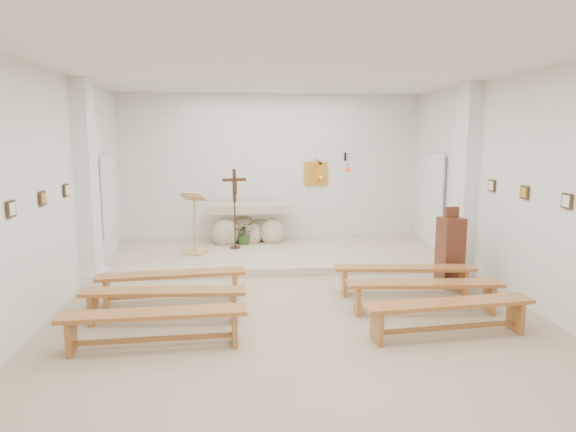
{
  "coord_description": "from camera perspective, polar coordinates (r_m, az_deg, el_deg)",
  "views": [
    {
      "loc": [
        -0.84,
        -7.05,
        2.6
      ],
      "look_at": [
        0.04,
        1.6,
        1.19
      ],
      "focal_mm": 32.0,
      "sensor_mm": 36.0,
      "label": 1
    }
  ],
  "objects": [
    {
      "name": "station_frame_left_front",
      "position": [
        6.84,
        -28.41,
        0.69
      ],
      "size": [
        0.03,
        0.2,
        0.2
      ],
      "primitive_type": "cube",
      "color": "#382A18",
      "rests_on": "wall_left"
    },
    {
      "name": "donation_pedestal",
      "position": [
        9.16,
        17.56,
        -3.79
      ],
      "size": [
        0.41,
        0.41,
        1.38
      ],
      "rotation": [
        0.0,
        0.0,
        0.12
      ],
      "color": "#512617",
      "rests_on": "ground"
    },
    {
      "name": "ceiling",
      "position": [
        7.15,
        0.99,
        16.35
      ],
      "size": [
        7.0,
        10.0,
        0.02
      ],
      "primitive_type": "cube",
      "color": "silver",
      "rests_on": "wall_back"
    },
    {
      "name": "radiator_right",
      "position": [
        10.89,
        17.44,
        -3.57
      ],
      "size": [
        0.1,
        0.85,
        0.52
      ],
      "primitive_type": "cube",
      "color": "silver",
      "rests_on": "ground"
    },
    {
      "name": "altar",
      "position": [
        11.64,
        -4.36,
        -1.12
      ],
      "size": [
        1.88,
        0.87,
        0.96
      ],
      "rotation": [
        0.0,
        0.0,
        0.03
      ],
      "color": "beige",
      "rests_on": "sanctuary_platform"
    },
    {
      "name": "wall_right",
      "position": [
        8.31,
        25.62,
        2.43
      ],
      "size": [
        0.02,
        10.0,
        3.5
      ],
      "primitive_type": "cube",
      "color": "silver",
      "rests_on": "ground"
    },
    {
      "name": "wall_left",
      "position": [
        7.58,
        -26.28,
        1.81
      ],
      "size": [
        0.02,
        10.0,
        3.5
      ],
      "primitive_type": "cube",
      "color": "silver",
      "rests_on": "ground"
    },
    {
      "name": "bench_right_front",
      "position": [
        8.55,
        12.8,
        -6.24
      ],
      "size": [
        2.27,
        0.59,
        0.47
      ],
      "rotation": [
        0.0,
        0.0,
        -0.11
      ],
      "color": "#A76D30",
      "rests_on": "ground"
    },
    {
      "name": "gold_wall_relief",
      "position": [
        12.19,
        3.12,
        4.73
      ],
      "size": [
        0.55,
        0.04,
        0.55
      ],
      "primitive_type": "cube",
      "color": "gold",
      "rests_on": "wall_back"
    },
    {
      "name": "wall_back",
      "position": [
        12.1,
        -1.84,
        5.18
      ],
      "size": [
        7.0,
        0.02,
        3.5
      ],
      "primitive_type": "cube",
      "color": "silver",
      "rests_on": "ground"
    },
    {
      "name": "bench_left_front",
      "position": [
        8.18,
        -12.79,
        -6.95
      ],
      "size": [
        2.26,
        0.57,
        0.47
      ],
      "rotation": [
        0.0,
        0.0,
        0.09
      ],
      "color": "#A76D30",
      "rests_on": "ground"
    },
    {
      "name": "bench_left_third",
      "position": [
        6.53,
        -14.65,
        -11.21
      ],
      "size": [
        2.25,
        0.45,
        0.47
      ],
      "rotation": [
        0.0,
        0.0,
        0.04
      ],
      "color": "#A76D30",
      "rests_on": "ground"
    },
    {
      "name": "crucifix_stand",
      "position": [
        10.94,
        -5.95,
        1.46
      ],
      "size": [
        0.51,
        0.22,
        1.7
      ],
      "rotation": [
        0.0,
        0.0,
        0.27
      ],
      "color": "#3D2413",
      "rests_on": "sanctuary_platform"
    },
    {
      "name": "bench_right_third",
      "position": [
        6.99,
        17.42,
        -9.97
      ],
      "size": [
        2.26,
        0.56,
        0.47
      ],
      "rotation": [
        0.0,
        0.0,
        0.09
      ],
      "color": "#A76D30",
      "rests_on": "ground"
    },
    {
      "name": "bench_right_second",
      "position": [
        7.76,
        14.87,
        -7.92
      ],
      "size": [
        2.26,
        0.52,
        0.47
      ],
      "rotation": [
        0.0,
        0.0,
        -0.07
      ],
      "color": "#A76D30",
      "rests_on": "ground"
    },
    {
      "name": "lectern",
      "position": [
        10.61,
        -10.37,
        -0.77
      ],
      "size": [
        0.56,
        0.52,
        1.3
      ],
      "rotation": [
        0.0,
        0.0,
        -0.38
      ],
      "color": "tan",
      "rests_on": "sanctuary_platform"
    },
    {
      "name": "pilaster_right",
      "position": [
        10.01,
        19.1,
        3.84
      ],
      "size": [
        0.26,
        0.55,
        3.5
      ],
      "primitive_type": "cube",
      "color": "white",
      "rests_on": "ground"
    },
    {
      "name": "sanctuary_platform",
      "position": [
        10.88,
        -1.25,
        -4.21
      ],
      "size": [
        6.98,
        3.0,
        0.15
      ],
      "primitive_type": "cube",
      "color": "tan",
      "rests_on": "ground"
    },
    {
      "name": "station_frame_left_mid",
      "position": [
        7.76,
        -25.61,
        1.79
      ],
      "size": [
        0.03,
        0.2,
        0.2
      ],
      "primitive_type": "cube",
      "color": "#382A18",
      "rests_on": "wall_left"
    },
    {
      "name": "radiator_left",
      "position": [
        10.35,
        -20.22,
        -4.38
      ],
      "size": [
        0.1,
        0.85,
        0.52
      ],
      "primitive_type": "cube",
      "color": "silver",
      "rests_on": "ground"
    },
    {
      "name": "station_frame_right_front",
      "position": [
        7.64,
        28.57,
        1.47
      ],
      "size": [
        0.03,
        0.2,
        0.2
      ],
      "primitive_type": "cube",
      "color": "#382A18",
      "rests_on": "wall_right"
    },
    {
      "name": "station_frame_left_rear",
      "position": [
        8.7,
        -23.42,
        2.65
      ],
      "size": [
        0.03,
        0.2,
        0.2
      ],
      "primitive_type": "cube",
      "color": "#382A18",
      "rests_on": "wall_left"
    },
    {
      "name": "station_frame_right_mid",
      "position": [
        8.48,
        24.79,
        2.4
      ],
      "size": [
        0.03,
        0.2,
        0.2
      ],
      "primitive_type": "cube",
      "color": "#382A18",
      "rests_on": "wall_right"
    },
    {
      "name": "ground",
      "position": [
        7.56,
        0.92,
        -10.91
      ],
      "size": [
        7.0,
        10.0,
        0.0
      ],
      "primitive_type": "cube",
      "color": "tan",
      "rests_on": "ground"
    },
    {
      "name": "pilaster_left",
      "position": [
        9.43,
        -21.4,
        3.41
      ],
      "size": [
        0.26,
        0.55,
        3.5
      ],
      "primitive_type": "cube",
      "color": "white",
      "rests_on": "ground"
    },
    {
      "name": "potted_plant",
      "position": [
        11.44,
        -4.87,
        -1.91
      ],
      "size": [
        0.46,
        0.4,
        0.5
      ],
      "primitive_type": "imported",
      "rotation": [
        0.0,
        0.0,
        -0.02
      ],
      "color": "#305020",
      "rests_on": "sanctuary_platform"
    },
    {
      "name": "sanctuary_lamp",
      "position": [
        12.06,
        6.61,
        5.39
      ],
      "size": [
        0.11,
        0.36,
        0.44
      ],
      "color": "black",
      "rests_on": "wall_back"
    },
    {
      "name": "station_frame_right_rear",
      "position": [
        9.35,
        21.69,
        3.16
      ],
      "size": [
        0.03,
        0.2,
        0.2
      ],
      "primitive_type": "cube",
      "color": "#382A18",
      "rests_on": "wall_right"
    },
    {
      "name": "bench_left_second",
      "position": [
        7.35,
        -13.61,
        -8.84
      ],
      "size": [
        2.26,
        0.5,
        0.47
      ],
      "rotation": [
        0.0,
        0.0,
        -0.06
      ],
      "color": "#A76D30",
      "rests_on": "ground"
    }
  ]
}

